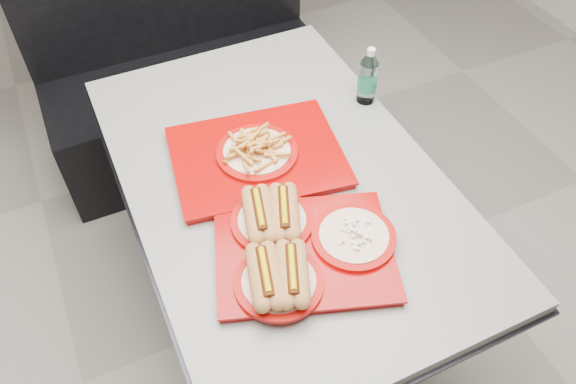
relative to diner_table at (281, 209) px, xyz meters
name	(u,v)px	position (x,y,z in m)	size (l,w,h in m)	color
ground	(283,302)	(0.00, 0.00, -0.58)	(6.00, 6.00, 0.00)	gray
diner_table	(281,209)	(0.00, 0.00, 0.00)	(0.92, 1.42, 0.75)	black
booth_bench	(185,71)	(0.00, 1.09, -0.18)	(1.30, 0.57, 1.35)	black
tray_near	(297,247)	(-0.09, -0.29, 0.20)	(0.56, 0.50, 0.10)	#9A0504
tray_far	(257,154)	(-0.04, 0.08, 0.19)	(0.57, 0.47, 0.10)	#9A0504
water_bottle	(368,79)	(0.41, 0.20, 0.25)	(0.07, 0.07, 0.21)	silver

